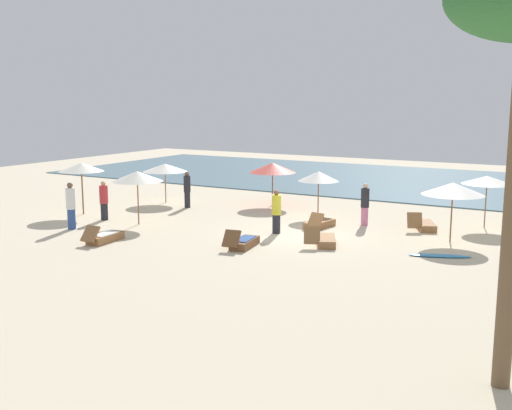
# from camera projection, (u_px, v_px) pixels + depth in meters

# --- Properties ---
(ground_plane) EXTENTS (60.00, 60.00, 0.00)m
(ground_plane) POSITION_uv_depth(u_px,v_px,m) (300.00, 235.00, 23.59)
(ground_plane) COLOR beige
(ocean_water) EXTENTS (48.00, 16.00, 0.06)m
(ocean_water) POSITION_uv_depth(u_px,v_px,m) (419.00, 182.00, 38.13)
(ocean_water) COLOR slate
(ocean_water) RESTS_ON ground_plane
(umbrella_0) EXTENTS (2.26, 2.26, 2.19)m
(umbrella_0) POSITION_uv_depth(u_px,v_px,m) (453.00, 189.00, 22.23)
(umbrella_0) COLOR brown
(umbrella_0) RESTS_ON ground_plane
(umbrella_1) EXTENTS (2.10, 2.10, 2.23)m
(umbrella_1) POSITION_uv_depth(u_px,v_px,m) (137.00, 176.00, 25.32)
(umbrella_1) COLOR brown
(umbrella_1) RESTS_ON ground_plane
(umbrella_2) EXTENTS (1.78, 1.78, 2.03)m
(umbrella_2) POSITION_uv_depth(u_px,v_px,m) (319.00, 176.00, 26.99)
(umbrella_2) COLOR brown
(umbrella_2) RESTS_ON ground_plane
(umbrella_3) EXTENTS (2.00, 2.00, 2.34)m
(umbrella_3) POSITION_uv_depth(u_px,v_px,m) (81.00, 167.00, 27.54)
(umbrella_3) COLOR brown
(umbrella_3) RESTS_ON ground_plane
(umbrella_5) EXTENTS (2.28, 2.28, 2.10)m
(umbrella_5) POSITION_uv_depth(u_px,v_px,m) (273.00, 168.00, 29.85)
(umbrella_5) COLOR brown
(umbrella_5) RESTS_ON ground_plane
(umbrella_6) EXTENTS (2.01, 2.01, 2.11)m
(umbrella_6) POSITION_uv_depth(u_px,v_px,m) (487.00, 180.00, 24.74)
(umbrella_6) COLOR brown
(umbrella_6) RESTS_ON ground_plane
(umbrella_7) EXTENTS (2.22, 2.22, 1.96)m
(umbrella_7) POSITION_uv_depth(u_px,v_px,m) (165.00, 168.00, 30.73)
(umbrella_7) COLOR olive
(umbrella_7) RESTS_ON ground_plane
(lounger_0) EXTENTS (1.22, 1.74, 0.74)m
(lounger_0) POSITION_uv_depth(u_px,v_px,m) (325.00, 240.00, 22.02)
(lounger_0) COLOR olive
(lounger_0) RESTS_ON ground_plane
(lounger_1) EXTENTS (1.21, 1.72, 0.75)m
(lounger_1) POSITION_uv_depth(u_px,v_px,m) (425.00, 225.00, 24.64)
(lounger_1) COLOR olive
(lounger_1) RESTS_ON ground_plane
(lounger_2) EXTENTS (0.71, 1.73, 0.69)m
(lounger_2) POSITION_uv_depth(u_px,v_px,m) (104.00, 237.00, 22.50)
(lounger_2) COLOR olive
(lounger_2) RESTS_ON ground_plane
(lounger_3) EXTENTS (0.84, 1.75, 0.71)m
(lounger_3) POSITION_uv_depth(u_px,v_px,m) (243.00, 242.00, 21.70)
(lounger_3) COLOR brown
(lounger_3) RESTS_ON ground_plane
(lounger_4) EXTENTS (0.87, 1.74, 0.72)m
(lounger_4) POSITION_uv_depth(u_px,v_px,m) (319.00, 224.00, 24.93)
(lounger_4) COLOR olive
(lounger_4) RESTS_ON ground_plane
(person_1) EXTENTS (0.47, 0.47, 1.89)m
(person_1) POSITION_uv_depth(u_px,v_px,m) (71.00, 206.00, 24.57)
(person_1) COLOR #2D4C8C
(person_1) RESTS_ON ground_plane
(person_2) EXTENTS (0.40, 0.40, 1.71)m
(person_2) POSITION_uv_depth(u_px,v_px,m) (276.00, 212.00, 23.83)
(person_2) COLOR #26262D
(person_2) RESTS_ON ground_plane
(person_3) EXTENTS (0.34, 0.34, 1.74)m
(person_3) POSITION_uv_depth(u_px,v_px,m) (187.00, 189.00, 29.43)
(person_3) COLOR #26262D
(person_3) RESTS_ON ground_plane
(person_4) EXTENTS (0.43, 0.43, 1.74)m
(person_4) POSITION_uv_depth(u_px,v_px,m) (365.00, 204.00, 25.34)
(person_4) COLOR #D17299
(person_4) RESTS_ON ground_plane
(person_5) EXTENTS (0.49, 0.49, 1.69)m
(person_5) POSITION_uv_depth(u_px,v_px,m) (104.00, 201.00, 26.46)
(person_5) COLOR #26262D
(person_5) RESTS_ON ground_plane
(surfboard) EXTENTS (2.04, 1.12, 0.07)m
(surfboard) POSITION_uv_depth(u_px,v_px,m) (440.00, 256.00, 20.44)
(surfboard) COLOR #338CCC
(surfboard) RESTS_ON ground_plane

